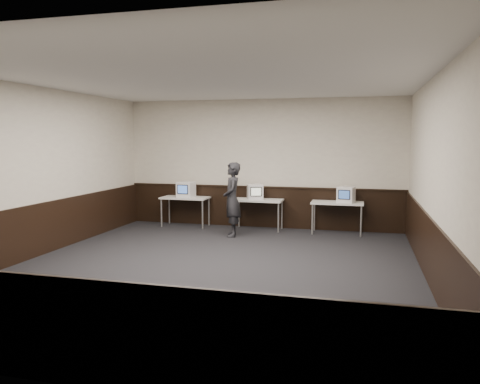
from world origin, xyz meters
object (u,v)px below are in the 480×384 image
Objects in this scene: desk_right at (337,205)px; emac_center at (255,192)px; desk_center at (258,202)px; emac_left at (186,189)px; person at (232,199)px; desk_left at (185,200)px; emac_right at (346,195)px.

desk_right is 2.45× the size of emac_center.
desk_center is at bearing -41.34° from emac_center.
emac_left is at bearing 179.84° from desk_right.
emac_center reaches higher than desk_center.
desk_center is 1.00× the size of desk_right.
emac_left is 1.73m from person.
desk_right is 3.79m from emac_left.
emac_right is at bearing -0.45° from desk_left.
person reaches higher than desk_left.
emac_center is at bearing 1.04° from desk_left.
desk_right is at bearing 94.52° from person.
emac_center is 2.18m from emac_right.
desk_left is at bearing 180.00° from desk_right.
desk_left is 1.83m from emac_center.
desk_center is at bearing 138.85° from person.
emac_left is at bearing 27.52° from desk_left.
desk_center is at bearing -169.43° from emac_right.
emac_left is (0.02, 0.01, 0.27)m from desk_left.
emac_left reaches higher than desk_center.
desk_left is at bearing 161.07° from emac_center.
desk_center is at bearing 3.16° from emac_left.
desk_right is at bearing -177.69° from emac_right.
desk_right is 2.66× the size of emac_right.
emac_right is at bearing -9.12° from desk_right.
desk_right is 0.32m from emac_right.
person reaches higher than desk_right.
desk_center is 0.71× the size of person.
desk_center is (1.90, 0.00, 0.00)m from desk_left.
person reaches higher than emac_center.
desk_center is 0.27m from emac_center.
person is (-2.50, -0.87, -0.09)m from emac_right.
person reaches higher than emac_right.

